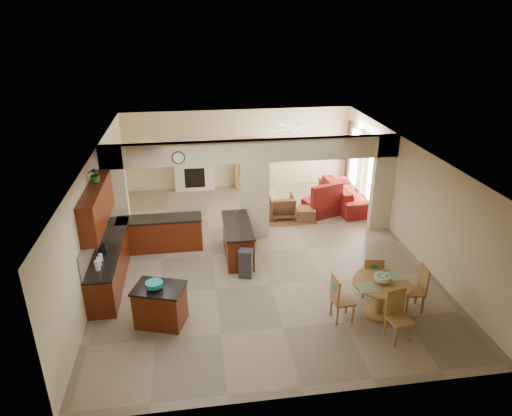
{
  "coord_description": "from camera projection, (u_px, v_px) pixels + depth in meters",
  "views": [
    {
      "loc": [
        -1.63,
        -10.57,
        5.96
      ],
      "look_at": [
        -0.06,
        0.3,
        1.15
      ],
      "focal_mm": 32.0,
      "sensor_mm": 36.0,
      "label": 1
    }
  ],
  "objects": [
    {
      "name": "drape_a_right",
      "position": [
        366.0,
        168.0,
        14.85
      ],
      "size": [
        0.1,
        0.28,
        2.3
      ],
      "primitive_type": "cube",
      "color": "#381716",
      "rests_on": "wall_right"
    },
    {
      "name": "chair_north",
      "position": [
        372.0,
        275.0,
        10.08
      ],
      "size": [
        0.51,
        0.51,
        1.02
      ],
      "rotation": [
        0.0,
        0.0,
        2.9
      ],
      "color": "brown",
      "rests_on": "floor"
    },
    {
      "name": "peninsula",
      "position": [
        238.0,
        240.0,
        11.82
      ],
      "size": [
        0.7,
        1.85,
        0.91
      ],
      "color": "#3E0B07",
      "rests_on": "floor"
    },
    {
      "name": "armchair",
      "position": [
        282.0,
        206.0,
        14.12
      ],
      "size": [
        0.77,
        0.79,
        0.71
      ],
      "primitive_type": "imported",
      "rotation": [
        0.0,
        0.0,
        3.12
      ],
      "color": "maroon",
      "rests_on": "floor"
    },
    {
      "name": "floor",
      "position": [
        260.0,
        252.0,
        12.19
      ],
      "size": [
        10.0,
        10.0,
        0.0
      ],
      "primitive_type": "plane",
      "color": "#86735D",
      "rests_on": "ground"
    },
    {
      "name": "chair_south",
      "position": [
        397.0,
        313.0,
        8.84
      ],
      "size": [
        0.49,
        0.49,
        1.02
      ],
      "rotation": [
        0.0,
        0.0,
        0.19
      ],
      "color": "brown",
      "rests_on": "floor"
    },
    {
      "name": "sofa",
      "position": [
        346.0,
        194.0,
        14.99
      ],
      "size": [
        2.63,
        1.19,
        0.75
      ],
      "primitive_type": "imported",
      "rotation": [
        0.0,
        0.0,
        1.64
      ],
      "color": "maroon",
      "rests_on": "floor"
    },
    {
      "name": "wall_left",
      "position": [
        98.0,
        213.0,
        11.1
      ],
      "size": [
        0.0,
        10.0,
        10.0
      ],
      "primitive_type": "plane",
      "rotation": [
        1.57,
        0.0,
        1.57
      ],
      "color": "beige",
      "rests_on": "floor"
    },
    {
      "name": "wall_back",
      "position": [
        239.0,
        149.0,
        16.16
      ],
      "size": [
        8.0,
        0.0,
        8.0
      ],
      "primitive_type": "plane",
      "rotation": [
        1.57,
        0.0,
        0.0
      ],
      "color": "beige",
      "rests_on": "floor"
    },
    {
      "name": "drape_b_left",
      "position": [
        360.0,
        163.0,
        15.3
      ],
      "size": [
        0.1,
        0.28,
        2.3
      ],
      "primitive_type": "cube",
      "color": "#381716",
      "rests_on": "wall_right"
    },
    {
      "name": "ceiling_fan",
      "position": [
        293.0,
        129.0,
        14.08
      ],
      "size": [
        1.0,
        1.0,
        0.1
      ],
      "primitive_type": "cylinder",
      "color": "white",
      "rests_on": "ceiling"
    },
    {
      "name": "partition_left_pier",
      "position": [
        116.0,
        197.0,
        12.05
      ],
      "size": [
        0.6,
        0.25,
        2.8
      ],
      "primitive_type": "cube",
      "color": "beige",
      "rests_on": "floor"
    },
    {
      "name": "ceiling",
      "position": [
        260.0,
        151.0,
        11.06
      ],
      "size": [
        10.0,
        10.0,
        0.0
      ],
      "primitive_type": "plane",
      "rotation": [
        3.14,
        0.0,
        0.0
      ],
      "color": "white",
      "rests_on": "wall_back"
    },
    {
      "name": "upper_cabinets",
      "position": [
        97.0,
        206.0,
        10.19
      ],
      "size": [
        0.35,
        2.4,
        0.9
      ],
      "primitive_type": "cube",
      "color": "#3E0B07",
      "rests_on": "wall_left"
    },
    {
      "name": "window_b",
      "position": [
        355.0,
        158.0,
        15.85
      ],
      "size": [
        0.02,
        0.9,
        1.9
      ],
      "primitive_type": "cube",
      "color": "white",
      "rests_on": "wall_right"
    },
    {
      "name": "partition_right_pier",
      "position": [
        383.0,
        183.0,
        13.02
      ],
      "size": [
        0.6,
        0.25,
        2.8
      ],
      "primitive_type": "cube",
      "color": "beige",
      "rests_on": "floor"
    },
    {
      "name": "plant",
      "position": [
        95.0,
        174.0,
        10.23
      ],
      "size": [
        0.41,
        0.38,
        0.38
      ],
      "primitive_type": "imported",
      "rotation": [
        0.0,
        0.0,
        0.29
      ],
      "color": "#205416",
      "rests_on": "upper_cabinets"
    },
    {
      "name": "wall_right",
      "position": [
        408.0,
        195.0,
        12.15
      ],
      "size": [
        0.0,
        10.0,
        10.0
      ],
      "primitive_type": "plane",
      "rotation": [
        1.57,
        0.0,
        -1.57
      ],
      "color": "beige",
      "rests_on": "floor"
    },
    {
      "name": "ottoman",
      "position": [
        306.0,
        214.0,
        13.96
      ],
      "size": [
        0.63,
        0.63,
        0.39
      ],
      "primitive_type": "cube",
      "rotation": [
        0.0,
        0.0,
        -0.2
      ],
      "color": "maroon",
      "rests_on": "floor"
    },
    {
      "name": "kitchen_island",
      "position": [
        160.0,
        305.0,
        9.27
      ],
      "size": [
        1.16,
        0.98,
        0.86
      ],
      "rotation": [
        0.0,
        0.0,
        -0.32
      ],
      "color": "#3E0B07",
      "rests_on": "floor"
    },
    {
      "name": "drape_b_right",
      "position": [
        349.0,
        153.0,
        16.39
      ],
      "size": [
        0.1,
        0.28,
        2.3
      ],
      "primitive_type": "cube",
      "color": "#381716",
      "rests_on": "wall_right"
    },
    {
      "name": "shelving_unit",
      "position": [
        249.0,
        164.0,
        16.24
      ],
      "size": [
        1.0,
        0.32,
        1.8
      ],
      "primitive_type": "cube",
      "color": "brown",
      "rests_on": "floor"
    },
    {
      "name": "window_a",
      "position": [
        374.0,
        174.0,
        14.31
      ],
      "size": [
        0.02,
        0.9,
        1.9
      ],
      "primitive_type": "cube",
      "color": "white",
      "rests_on": "wall_right"
    },
    {
      "name": "wall_front",
      "position": [
        308.0,
        328.0,
        7.09
      ],
      "size": [
        8.0,
        0.0,
        8.0
      ],
      "primitive_type": "plane",
      "rotation": [
        -1.57,
        0.0,
        0.0
      ],
      "color": "beige",
      "rests_on": "floor"
    },
    {
      "name": "chair_east",
      "position": [
        418.0,
        287.0,
        9.66
      ],
      "size": [
        0.45,
        0.45,
        1.02
      ],
      "rotation": [
        0.0,
        0.0,
        4.64
      ],
      "color": "brown",
      "rests_on": "floor"
    },
    {
      "name": "chair_west",
      "position": [
        339.0,
        297.0,
        9.32
      ],
      "size": [
        0.45,
        0.45,
        1.02
      ],
      "rotation": [
        0.0,
        0.0,
        1.65
      ],
      "color": "brown",
      "rests_on": "floor"
    },
    {
      "name": "fireplace",
      "position": [
        195.0,
        174.0,
        16.11
      ],
      "size": [
        1.6,
        0.35,
        1.2
      ],
      "color": "silver",
      "rests_on": "floor"
    },
    {
      "name": "drape_a_left",
      "position": [
        380.0,
        181.0,
        13.76
      ],
      "size": [
        0.1,
        0.28,
        2.3
      ],
      "primitive_type": "cube",
      "color": "#381716",
      "rests_on": "wall_right"
    },
    {
      "name": "fruit_bowl",
      "position": [
        382.0,
        278.0,
        9.33
      ],
      "size": [
        0.33,
        0.33,
        0.17
      ],
      "primitive_type": "cylinder",
      "color": "#6AB226",
      "rests_on": "dining_table"
    },
    {
      "name": "wall_clock",
      "position": [
        178.0,
        158.0,
        11.71
      ],
      "size": [
        0.34,
        0.03,
        0.34
      ],
      "primitive_type": "cylinder",
      "rotation": [
        1.57,
        0.0,
        0.0
      ],
      "color": "#462817",
      "rests_on": "partition_header"
    },
    {
      "name": "partition_center_pier",
      "position": [
        254.0,
        200.0,
        12.65
      ],
      "size": [
        0.8,
        0.25,
        2.2
      ],
      "primitive_type": "cube",
      "color": "beige",
      "rests_on": "floor"
    },
    {
      "name": "trash_can",
      "position": [
        246.0,
        264.0,
        10.94
      ],
      "size": [
        0.37,
        0.34,
        0.66
      ],
      "primitive_type": "cube",
      "rotation": [
        0.0,
        0.0,
        -0.28
      ],
      "color": "#2E2D30",
      "rests_on": "floor"
    },
    {
      "name": "rug",
      "position": [
        288.0,
        216.0,
        14.25
      ],
      "size": [
        1.6,
        1.3,
        0.01
      ],
      "primitive_type": "cube",
      "color": "brown",
      "rests_on": "floor"
    },
    {
      "name": "glazed_door",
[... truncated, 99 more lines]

